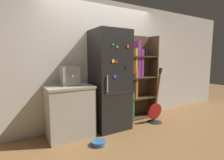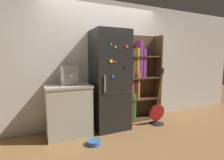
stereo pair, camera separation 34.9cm
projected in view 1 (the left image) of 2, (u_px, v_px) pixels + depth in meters
name	position (u px, v px, depth m)	size (l,w,h in m)	color
ground_plane	(114.00, 130.00, 3.45)	(16.00, 16.00, 0.00)	olive
wall_back	(102.00, 63.00, 3.70)	(8.00, 0.05, 2.60)	silver
refrigerator	(110.00, 80.00, 3.46)	(0.69, 0.64, 1.94)	black
bookshelf	(134.00, 79.00, 4.00)	(0.90, 0.31, 1.92)	#4C3823
kitchen_counter	(69.00, 111.00, 3.12)	(0.80, 0.59, 0.92)	#BCB7A8
espresso_machine	(70.00, 76.00, 3.10)	(0.30, 0.32, 0.34)	#A5A39E
guitar	(155.00, 115.00, 3.84)	(0.37, 0.33, 1.20)	black
pet_bowl	(98.00, 143.00, 2.83)	(0.23, 0.23, 0.07)	#3366A5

